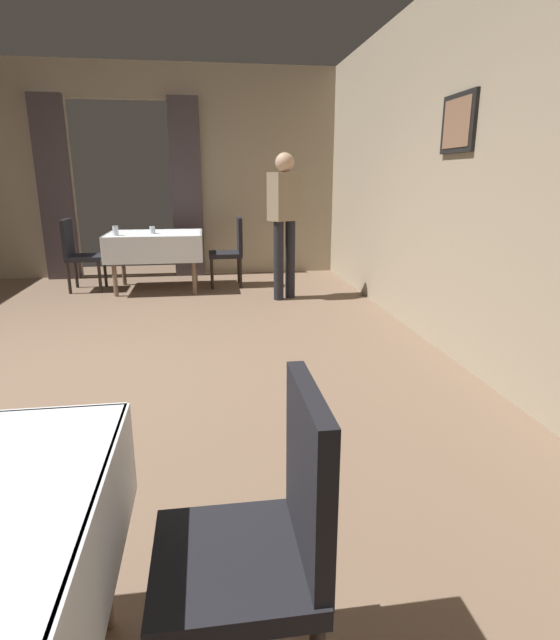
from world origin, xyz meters
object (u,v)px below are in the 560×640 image
Objects in this scene: chair_near_right at (264,535)px; glass_mid_b at (152,230)px; chair_mid_right at (231,248)px; person_waiter_by_doorway at (285,214)px; dining_table_mid at (155,241)px; chair_mid_left at (79,252)px; glass_mid_a at (116,231)px.

chair_near_right reaches higher than glass_mid_b.
chair_near_right is at bearing -92.12° from chair_mid_right.
dining_table_mid is at bearing 153.92° from person_waiter_by_doorway.
chair_mid_left is at bearing 175.80° from dining_table_mid.
chair_mid_right is at bearing 87.88° from chair_near_right.
chair_mid_right is at bearing 124.63° from person_waiter_by_doorway.
person_waiter_by_doorway is at bearing -55.37° from chair_mid_right.
chair_near_right is 4.94m from person_waiter_by_doorway.
chair_mid_left is 9.95× the size of glass_mid_b.
chair_mid_left is (-1.77, 5.70, 0.00)m from chair_near_right.
person_waiter_by_doorway is at bearing -22.55° from glass_mid_b.
chair_mid_left and chair_mid_right have the same top height.
dining_table_mid is 12.99× the size of glass_mid_b.
glass_mid_b is (-0.02, -0.11, 0.16)m from dining_table_mid.
chair_near_right is 1.00× the size of chair_mid_left.
chair_mid_right is 1.51m from glass_mid_a.
chair_near_right is 5.97m from chair_mid_left.
glass_mid_a reaches higher than dining_table_mid.
person_waiter_by_doorway reaches higher than glass_mid_b.
glass_mid_a is 1.28× the size of glass_mid_b.
glass_mid_a is (-0.45, -0.27, 0.17)m from dining_table_mid.
dining_table_mid is at bearing -174.94° from chair_mid_right.
dining_table_mid is 5.68m from chair_near_right.
glass_mid_b is at bearing -98.58° from dining_table_mid.
dining_table_mid is 10.14× the size of glass_mid_a.
glass_mid_b is at bearing 20.13° from glass_mid_a.
chair_mid_left is 2.76m from person_waiter_by_doorway.
chair_mid_left is 1.03m from glass_mid_b.
glass_mid_a is at bearing -148.97° from dining_table_mid.
glass_mid_a is 2.11m from person_waiter_by_doorway.
chair_near_right is at bearing -72.74° from chair_mid_left.
chair_mid_right is 7.77× the size of glass_mid_a.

